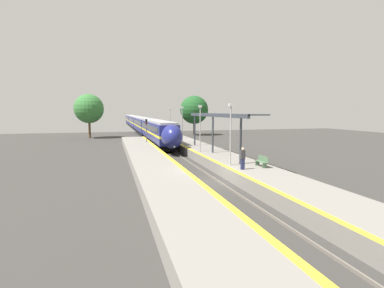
{
  "coord_description": "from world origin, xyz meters",
  "views": [
    {
      "loc": [
        -7.13,
        -21.62,
        5.48
      ],
      "look_at": [
        0.56,
        7.03,
        2.22
      ],
      "focal_mm": 28.0,
      "sensor_mm": 36.0,
      "label": 1
    }
  ],
  "objects_px": {
    "lamppost_farthest": "(170,120)",
    "lamppost_far": "(182,122)",
    "train": "(139,123)",
    "platform_bench": "(262,161)",
    "lamppost_near": "(231,130)",
    "lamppost_mid": "(200,125)",
    "railway_signal": "(146,131)",
    "person_waiting": "(243,158)"
  },
  "relations": [
    {
      "from": "person_waiting",
      "to": "lamppost_mid",
      "type": "xyz_separation_m",
      "value": [
        -0.21,
        10.84,
        2.07
      ]
    },
    {
      "from": "lamppost_farthest",
      "to": "lamppost_far",
      "type": "bearing_deg",
      "value": -90.0
    },
    {
      "from": "train",
      "to": "lamppost_mid",
      "type": "xyz_separation_m",
      "value": [
        2.39,
        -50.27,
        1.65
      ]
    },
    {
      "from": "lamppost_mid",
      "to": "lamppost_far",
      "type": "bearing_deg",
      "value": 90.0
    },
    {
      "from": "train",
      "to": "person_waiting",
      "type": "distance_m",
      "value": 61.17
    },
    {
      "from": "person_waiting",
      "to": "platform_bench",
      "type": "bearing_deg",
      "value": 18.39
    },
    {
      "from": "train",
      "to": "platform_bench",
      "type": "height_order",
      "value": "train"
    },
    {
      "from": "lamppost_mid",
      "to": "lamppost_far",
      "type": "relative_size",
      "value": 1.0
    },
    {
      "from": "railway_signal",
      "to": "lamppost_mid",
      "type": "bearing_deg",
      "value": -69.39
    },
    {
      "from": "lamppost_far",
      "to": "railway_signal",
      "type": "bearing_deg",
      "value": 143.5
    },
    {
      "from": "lamppost_near",
      "to": "lamppost_farthest",
      "type": "bearing_deg",
      "value": 90.0
    },
    {
      "from": "lamppost_near",
      "to": "railway_signal",
      "type": "bearing_deg",
      "value": 102.32
    },
    {
      "from": "railway_signal",
      "to": "lamppost_near",
      "type": "relative_size",
      "value": 0.84
    },
    {
      "from": "lamppost_near",
      "to": "lamppost_farthest",
      "type": "height_order",
      "value": "same"
    },
    {
      "from": "train",
      "to": "person_waiting",
      "type": "height_order",
      "value": "train"
    },
    {
      "from": "railway_signal",
      "to": "lamppost_near",
      "type": "xyz_separation_m",
      "value": [
        4.61,
        -21.08,
        1.29
      ]
    },
    {
      "from": "lamppost_far",
      "to": "lamppost_near",
      "type": "bearing_deg",
      "value": -90.0
    },
    {
      "from": "railway_signal",
      "to": "lamppost_farthest",
      "type": "relative_size",
      "value": 0.84
    },
    {
      "from": "train",
      "to": "lamppost_far",
      "type": "xyz_separation_m",
      "value": [
        2.39,
        -41.43,
        1.65
      ]
    },
    {
      "from": "lamppost_near",
      "to": "lamppost_farthest",
      "type": "xyz_separation_m",
      "value": [
        0.0,
        26.51,
        0.0
      ]
    },
    {
      "from": "lamppost_near",
      "to": "lamppost_far",
      "type": "distance_m",
      "value": 17.67
    },
    {
      "from": "lamppost_near",
      "to": "lamppost_far",
      "type": "height_order",
      "value": "same"
    },
    {
      "from": "person_waiting",
      "to": "lamppost_mid",
      "type": "height_order",
      "value": "lamppost_mid"
    },
    {
      "from": "lamppost_near",
      "to": "lamppost_farthest",
      "type": "distance_m",
      "value": 26.51
    },
    {
      "from": "lamppost_farthest",
      "to": "railway_signal",
      "type": "bearing_deg",
      "value": -130.32
    },
    {
      "from": "platform_bench",
      "to": "lamppost_far",
      "type": "bearing_deg",
      "value": 96.69
    },
    {
      "from": "train",
      "to": "lamppost_far",
      "type": "height_order",
      "value": "lamppost_far"
    },
    {
      "from": "railway_signal",
      "to": "lamppost_near",
      "type": "bearing_deg",
      "value": -77.68
    },
    {
      "from": "lamppost_mid",
      "to": "train",
      "type": "bearing_deg",
      "value": 92.72
    },
    {
      "from": "lamppost_near",
      "to": "lamppost_mid",
      "type": "bearing_deg",
      "value": 90.0
    },
    {
      "from": "platform_bench",
      "to": "person_waiting",
      "type": "xyz_separation_m",
      "value": [
        -2.02,
        -0.67,
        0.42
      ]
    },
    {
      "from": "train",
      "to": "lamppost_near",
      "type": "height_order",
      "value": "lamppost_near"
    },
    {
      "from": "person_waiting",
      "to": "lamppost_farthest",
      "type": "xyz_separation_m",
      "value": [
        -0.21,
        28.52,
        2.07
      ]
    },
    {
      "from": "lamppost_far",
      "to": "lamppost_farthest",
      "type": "relative_size",
      "value": 1.0
    },
    {
      "from": "lamppost_farthest",
      "to": "lamppost_mid",
      "type": "bearing_deg",
      "value": -90.0
    },
    {
      "from": "platform_bench",
      "to": "lamppost_mid",
      "type": "bearing_deg",
      "value": 102.36
    },
    {
      "from": "person_waiting",
      "to": "lamppost_near",
      "type": "distance_m",
      "value": 2.89
    },
    {
      "from": "person_waiting",
      "to": "train",
      "type": "bearing_deg",
      "value": 92.44
    },
    {
      "from": "railway_signal",
      "to": "lamppost_mid",
      "type": "height_order",
      "value": "lamppost_mid"
    },
    {
      "from": "lamppost_near",
      "to": "lamppost_far",
      "type": "bearing_deg",
      "value": 90.0
    },
    {
      "from": "lamppost_near",
      "to": "lamppost_mid",
      "type": "distance_m",
      "value": 8.84
    },
    {
      "from": "train",
      "to": "lamppost_farthest",
      "type": "distance_m",
      "value": 32.73
    }
  ]
}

